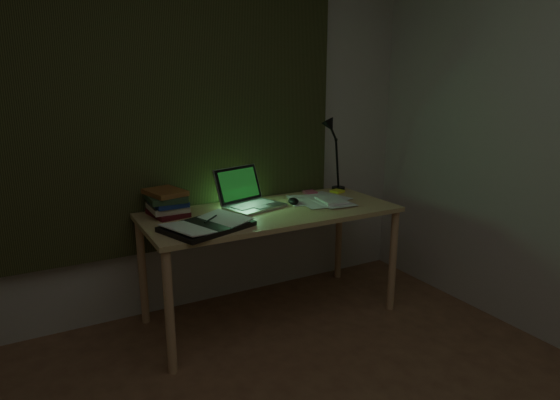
# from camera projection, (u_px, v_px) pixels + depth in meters

# --- Properties ---
(wall_back) EXTENTS (3.50, 0.00, 2.50)m
(wall_back) POSITION_uv_depth(u_px,v_px,m) (175.00, 124.00, 2.96)
(wall_back) COLOR beige
(wall_back) RESTS_ON ground
(curtain) EXTENTS (2.20, 0.06, 2.00)m
(curtain) POSITION_uv_depth(u_px,v_px,m) (175.00, 92.00, 2.88)
(curtain) COLOR #2B2F17
(curtain) RESTS_ON wall_back
(desk) EXTENTS (1.59, 0.70, 0.73)m
(desk) POSITION_uv_depth(u_px,v_px,m) (271.00, 264.00, 3.03)
(desk) COLOR tan
(desk) RESTS_ON floor
(laptop) EXTENTS (0.45, 0.48, 0.25)m
(laptop) POSITION_uv_depth(u_px,v_px,m) (255.00, 188.00, 2.97)
(laptop) COLOR #B1B1B6
(laptop) RESTS_ON desk
(open_textbook) EXTENTS (0.54, 0.46, 0.04)m
(open_textbook) POSITION_uv_depth(u_px,v_px,m) (207.00, 225.00, 2.57)
(open_textbook) COLOR silver
(open_textbook) RESTS_ON desk
(book_stack) EXTENTS (0.24, 0.27, 0.17)m
(book_stack) POSITION_uv_depth(u_px,v_px,m) (167.00, 202.00, 2.82)
(book_stack) COLOR silver
(book_stack) RESTS_ON desk
(loose_papers) EXTENTS (0.37, 0.39, 0.02)m
(loose_papers) POSITION_uv_depth(u_px,v_px,m) (324.00, 201.00, 3.13)
(loose_papers) COLOR silver
(loose_papers) RESTS_ON desk
(mouse) EXTENTS (0.09, 0.12, 0.04)m
(mouse) POSITION_uv_depth(u_px,v_px,m) (293.00, 201.00, 3.08)
(mouse) COLOR black
(mouse) RESTS_ON desk
(sticky_yellow) EXTENTS (0.10, 0.10, 0.02)m
(sticky_yellow) POSITION_uv_depth(u_px,v_px,m) (337.00, 191.00, 3.42)
(sticky_yellow) COLOR #FFFA35
(sticky_yellow) RESTS_ON desk
(sticky_pink) EXTENTS (0.09, 0.09, 0.02)m
(sticky_pink) POSITION_uv_depth(u_px,v_px,m) (310.00, 192.00, 3.38)
(sticky_pink) COLOR #D65371
(sticky_pink) RESTS_ON desk
(desk_lamp) EXTENTS (0.39, 0.33, 0.53)m
(desk_lamp) POSITION_uv_depth(u_px,v_px,m) (339.00, 155.00, 3.45)
(desk_lamp) COLOR black
(desk_lamp) RESTS_ON desk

